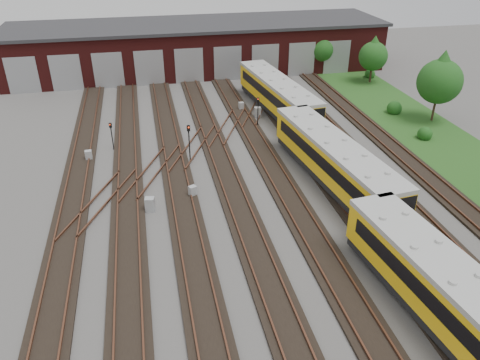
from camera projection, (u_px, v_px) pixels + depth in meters
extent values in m
plane|color=#474542|center=(278.00, 230.00, 31.94)|extent=(120.00, 120.00, 0.00)
cube|color=black|center=(63.00, 256.00, 29.35)|extent=(2.40, 70.00, 0.18)
cube|color=brown|center=(51.00, 255.00, 29.14)|extent=(0.10, 70.00, 0.15)
cube|color=brown|center=(75.00, 252.00, 29.40)|extent=(0.10, 70.00, 0.15)
cube|color=black|center=(128.00, 248.00, 30.08)|extent=(2.40, 70.00, 0.18)
cube|color=brown|center=(116.00, 247.00, 29.87)|extent=(0.10, 70.00, 0.15)
cube|color=brown|center=(139.00, 244.00, 30.13)|extent=(0.10, 70.00, 0.15)
cube|color=black|center=(190.00, 240.00, 30.81)|extent=(2.40, 70.00, 0.18)
cube|color=brown|center=(179.00, 239.00, 30.60)|extent=(0.10, 70.00, 0.15)
cube|color=brown|center=(201.00, 236.00, 30.86)|extent=(0.10, 70.00, 0.15)
cube|color=black|center=(249.00, 232.00, 31.54)|extent=(2.40, 70.00, 0.18)
cube|color=brown|center=(239.00, 232.00, 31.32)|extent=(0.10, 70.00, 0.15)
cube|color=brown|center=(259.00, 229.00, 31.59)|extent=(0.10, 70.00, 0.15)
cube|color=black|center=(306.00, 225.00, 32.26)|extent=(2.40, 70.00, 0.18)
cube|color=brown|center=(296.00, 225.00, 32.05)|extent=(0.10, 70.00, 0.15)
cube|color=brown|center=(316.00, 222.00, 32.31)|extent=(0.10, 70.00, 0.15)
cube|color=black|center=(359.00, 218.00, 32.99)|extent=(2.40, 70.00, 0.18)
cube|color=brown|center=(350.00, 218.00, 32.78)|extent=(0.10, 70.00, 0.15)
cube|color=brown|center=(369.00, 215.00, 33.04)|extent=(0.10, 70.00, 0.15)
cube|color=black|center=(411.00, 212.00, 33.72)|extent=(2.40, 70.00, 0.18)
cube|color=brown|center=(402.00, 211.00, 33.51)|extent=(0.10, 70.00, 0.15)
cube|color=brown|center=(420.00, 209.00, 33.77)|extent=(0.10, 70.00, 0.15)
cube|color=black|center=(460.00, 206.00, 34.45)|extent=(2.40, 70.00, 0.18)
cube|color=brown|center=(452.00, 205.00, 34.24)|extent=(0.10, 70.00, 0.15)
cube|color=brown|center=(470.00, 203.00, 34.50)|extent=(0.10, 70.00, 0.15)
cube|color=brown|center=(152.00, 171.00, 38.89)|extent=(5.40, 9.62, 0.15)
cube|color=brown|center=(194.00, 146.00, 43.03)|extent=(5.40, 9.62, 0.15)
cube|color=brown|center=(228.00, 126.00, 47.17)|extent=(5.40, 9.62, 0.15)
cube|color=brown|center=(100.00, 201.00, 34.75)|extent=(5.40, 9.62, 0.15)
cube|color=brown|center=(257.00, 110.00, 51.32)|extent=(5.40, 9.62, 0.15)
cube|color=#4C1313|center=(198.00, 48.00, 64.60)|extent=(50.00, 12.00, 6.00)
cube|color=#2D2C2F|center=(197.00, 24.00, 63.06)|extent=(51.00, 12.50, 0.40)
cube|color=gray|center=(22.00, 75.00, 55.85)|extent=(3.60, 0.12, 4.40)
cube|color=gray|center=(66.00, 73.00, 56.76)|extent=(3.60, 0.12, 4.40)
cube|color=gray|center=(108.00, 70.00, 57.67)|extent=(3.60, 0.12, 4.40)
cube|color=gray|center=(149.00, 68.00, 58.58)|extent=(3.60, 0.12, 4.40)
cube|color=gray|center=(189.00, 66.00, 59.49)|extent=(3.60, 0.12, 4.40)
cube|color=gray|center=(228.00, 64.00, 60.40)|extent=(3.60, 0.12, 4.40)
cube|color=gray|center=(265.00, 61.00, 61.31)|extent=(3.60, 0.12, 4.40)
cube|color=gray|center=(301.00, 59.00, 62.22)|extent=(3.60, 0.12, 4.40)
cube|color=gray|center=(337.00, 57.00, 63.13)|extent=(3.60, 0.12, 4.40)
cube|color=#1E4F1A|center=(443.00, 145.00, 43.92)|extent=(8.00, 55.00, 0.05)
cube|color=black|center=(452.00, 326.00, 23.54)|extent=(4.36, 16.45, 0.65)
cube|color=yellow|center=(459.00, 304.00, 22.80)|extent=(4.69, 16.49, 2.39)
cube|color=#B1B2AD|center=(465.00, 283.00, 22.13)|extent=(4.80, 16.50, 0.33)
cube|color=black|center=(436.00, 306.00, 22.26)|extent=(1.72, 14.23, 0.92)
cube|color=black|center=(332.00, 176.00, 37.19)|extent=(4.36, 16.45, 0.65)
cube|color=yellow|center=(334.00, 159.00, 36.45)|extent=(4.69, 16.49, 2.39)
cube|color=#B1B2AD|center=(336.00, 144.00, 35.78)|extent=(4.80, 16.50, 0.33)
cube|color=black|center=(318.00, 159.00, 35.91)|extent=(1.72, 14.23, 0.92)
cube|color=black|center=(351.00, 154.00, 36.71)|extent=(1.72, 14.23, 0.92)
cube|color=black|center=(277.00, 107.00, 50.84)|extent=(4.36, 16.45, 0.65)
cube|color=yellow|center=(277.00, 94.00, 50.10)|extent=(4.69, 16.49, 2.39)
cube|color=#B1B2AD|center=(278.00, 81.00, 49.43)|extent=(4.80, 16.50, 0.33)
cube|color=black|center=(265.00, 93.00, 49.56)|extent=(1.72, 14.23, 0.92)
cube|color=black|center=(290.00, 90.00, 50.36)|extent=(1.72, 14.23, 0.92)
cylinder|color=black|center=(112.00, 139.00, 42.52)|extent=(0.09, 0.09, 2.17)
cube|color=black|center=(110.00, 125.00, 41.87)|extent=(0.26, 0.21, 0.45)
sphere|color=red|center=(110.00, 125.00, 41.75)|extent=(0.11, 0.11, 0.11)
cylinder|color=black|center=(189.00, 146.00, 40.30)|extent=(0.10, 0.10, 2.85)
cube|color=black|center=(188.00, 128.00, 39.48)|extent=(0.28, 0.19, 0.52)
sphere|color=red|center=(188.00, 127.00, 39.34)|extent=(0.13, 0.13, 0.13)
cylinder|color=black|center=(311.00, 162.00, 38.28)|extent=(0.09, 0.09, 2.39)
cube|color=black|center=(313.00, 146.00, 37.59)|extent=(0.24, 0.17, 0.44)
sphere|color=red|center=(313.00, 145.00, 37.48)|extent=(0.10, 0.10, 0.10)
cylinder|color=black|center=(258.00, 114.00, 47.25)|extent=(0.09, 0.09, 2.59)
cube|color=black|center=(258.00, 100.00, 46.51)|extent=(0.27, 0.21, 0.47)
sphere|color=red|center=(258.00, 99.00, 46.38)|extent=(0.11, 0.11, 0.11)
cube|color=#A1A4A6|center=(150.00, 205.00, 33.74)|extent=(0.76, 0.68, 1.10)
cube|color=#A1A4A6|center=(89.00, 156.00, 40.87)|extent=(0.58, 0.49, 0.95)
cube|color=#A1A4A6|center=(193.00, 191.00, 35.56)|extent=(0.68, 0.63, 0.90)
cube|color=#A1A4A6|center=(241.00, 106.00, 51.72)|extent=(0.57, 0.49, 0.89)
cube|color=#A1A4A6|center=(258.00, 112.00, 49.82)|extent=(0.70, 0.60, 1.10)
cylinder|color=#382519|center=(320.00, 66.00, 64.20)|extent=(0.23, 0.23, 1.72)
sphere|color=#164D16|center=(321.00, 49.00, 63.08)|extent=(3.35, 3.35, 3.35)
cone|color=#164D16|center=(322.00, 40.00, 62.49)|extent=(2.87, 2.87, 2.39)
cylinder|color=#382519|center=(370.00, 75.00, 60.19)|extent=(0.26, 0.26, 1.86)
sphere|color=#164D16|center=(373.00, 56.00, 58.98)|extent=(3.61, 3.61, 3.61)
cone|color=#164D16|center=(375.00, 46.00, 58.35)|extent=(3.09, 3.09, 2.58)
cylinder|color=#382519|center=(434.00, 110.00, 48.63)|extent=(0.24, 0.24, 2.30)
sphere|color=#164D16|center=(440.00, 82.00, 47.13)|extent=(4.47, 4.47, 4.47)
cone|color=#164D16|center=(443.00, 66.00, 46.34)|extent=(3.84, 3.84, 3.20)
sphere|color=#164D16|center=(425.00, 132.00, 44.80)|extent=(1.41, 1.41, 1.41)
sphere|color=#164D16|center=(395.00, 106.00, 50.66)|extent=(1.60, 1.60, 1.60)
sphere|color=#164D16|center=(370.00, 73.00, 62.16)|extent=(1.36, 1.36, 1.36)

